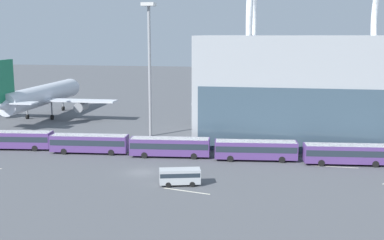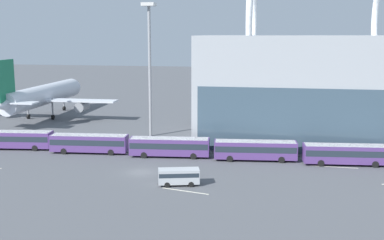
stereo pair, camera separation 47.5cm
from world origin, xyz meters
name	(u,v)px [view 2 (the right image)]	position (x,y,z in m)	size (l,w,h in m)	color
ground_plane	(141,172)	(0.00, 0.00, 0.00)	(440.00, 440.00, 0.00)	#515459
airliner_at_gate_near	(41,96)	(-35.22, 38.18, 5.34)	(36.50, 38.83, 14.42)	silver
airliner_at_gate_far	(276,101)	(18.39, 41.03, 5.17)	(36.60, 40.24, 13.04)	silver
shuttle_bus_0	(15,139)	(-25.28, 9.70, 1.81)	(12.98, 4.27, 3.05)	#56387A
shuttle_bus_1	(89,142)	(-11.63, 9.34, 1.81)	(12.94, 3.93, 3.05)	#56387A
shuttle_bus_2	(170,146)	(2.02, 9.30, 1.81)	(12.95, 4.04, 3.05)	#56387A
shuttle_bus_3	(255,149)	(15.67, 9.59, 1.81)	(12.96, 4.13, 3.05)	#56387A
shuttle_bus_4	(346,153)	(29.31, 9.48, 1.81)	(12.96, 4.06, 3.05)	#56387A
service_van_foreground	(179,176)	(6.54, -4.83, 1.29)	(5.65, 3.24, 2.18)	#B2B7BC
floodlight_mast	(150,52)	(-5.18, 24.15, 16.18)	(2.41, 2.41, 25.15)	gray
lane_stripe_0	(135,154)	(-4.09, 10.23, 0.00)	(8.89, 0.25, 0.01)	silver
lane_stripe_1	(334,167)	(27.43, 7.86, 0.00)	(6.91, 0.25, 0.01)	silver
lane_stripe_3	(185,191)	(7.84, -7.07, 0.00)	(6.36, 0.25, 0.01)	silver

